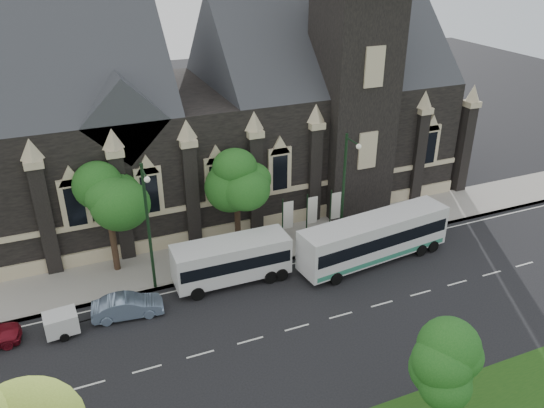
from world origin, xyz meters
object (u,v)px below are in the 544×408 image
banner_flag_right (334,209)px  sedan (127,306)px  tree_park_east (454,353)px  box_trailer (61,323)px  shuttle_bus (232,259)px  street_lamp_near (345,186)px  tree_walk_right (238,173)px  tour_coach (375,238)px  banner_flag_center (310,213)px  street_lamp_mid (148,222)px  tree_walk_left (110,195)px  banner_flag_left (286,218)px

banner_flag_right → sedan: (-16.42, -3.92, -1.68)m
tree_park_east → box_trailer: bearing=138.8°
shuttle_bus → street_lamp_near: bearing=6.5°
tree_walk_right → shuttle_bus: (-2.16, -4.51, -4.08)m
banner_flag_right → tour_coach: banner_flag_right is taller
tree_walk_right → shuttle_bus: bearing=-115.6°
banner_flag_center → tour_coach: size_ratio=0.34×
banner_flag_center → sedan: bearing=-164.8°
tree_park_east → sedan: 19.35m
street_lamp_near → tree_walk_right: bearing=151.9°
box_trailer → sedan: size_ratio=0.64×
street_lamp_near → banner_flag_center: (-1.71, 1.91, -2.73)m
tree_park_east → street_lamp_mid: bearing=121.8°
tree_park_east → shuttle_bus: 16.60m
shuttle_bus → box_trailer: bearing=-172.1°
tree_walk_left → banner_flag_center: size_ratio=1.91×
tree_park_east → banner_flag_right: bearing=77.4°
box_trailer → sedan: (3.85, 0.26, -0.11)m
shuttle_bus → tree_walk_right: bearing=65.2°
banner_flag_left → tree_walk_right: bearing=150.9°
banner_flag_right → box_trailer: (-20.27, -4.18, -1.56)m
tree_walk_right → street_lamp_near: size_ratio=0.87×
sedan → box_trailer: bearing=100.6°
tree_walk_right → sedan: tree_walk_right is taller
banner_flag_right → box_trailer: 20.76m
tree_walk_left → banner_flag_center: (14.08, -1.70, -3.35)m
street_lamp_near → tree_walk_left: bearing=167.1°
banner_flag_left → banner_flag_center: size_ratio=1.00×
tree_park_east → banner_flag_right: 18.91m
tree_park_east → tour_coach: bearing=70.1°
banner_flag_right → banner_flag_center: bearing=180.0°
tree_walk_left → street_lamp_near: 16.22m
tree_park_east → tree_walk_left: tree_walk_left is taller
banner_flag_right → street_lamp_near: bearing=-98.6°
street_lamp_mid → box_trailer: (-5.99, -2.27, -4.29)m
banner_flag_left → banner_flag_center: (2.00, 0.00, 0.00)m
tree_walk_right → tour_coach: 10.80m
tour_coach → shuttle_bus: tour_coach is taller
shuttle_bus → tree_park_east: bearing=-70.9°
street_lamp_mid → tree_walk_left: bearing=116.5°
banner_flag_left → box_trailer: banner_flag_left is taller
tree_walk_right → street_lamp_mid: street_lamp_mid is taller
tree_walk_right → street_lamp_near: (6.79, -3.62, -0.71)m
street_lamp_mid → shuttle_bus: (5.05, -0.89, -3.37)m
tree_walk_right → box_trailer: bearing=-155.9°
banner_flag_center → banner_flag_right: size_ratio=1.00×
tree_walk_left → banner_flag_right: 16.52m
banner_flag_center → banner_flag_right: (2.00, 0.00, 0.00)m
tour_coach → box_trailer: 21.29m
street_lamp_near → tour_coach: size_ratio=0.76×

